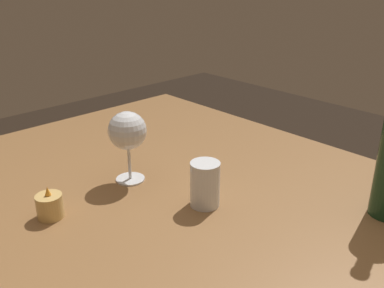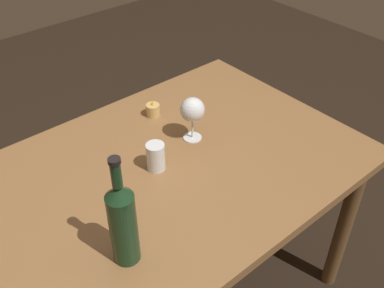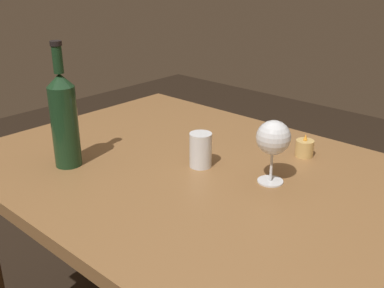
{
  "view_description": "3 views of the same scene",
  "coord_description": "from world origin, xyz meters",
  "px_view_note": "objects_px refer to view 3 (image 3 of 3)",
  "views": [
    {
      "loc": [
        -0.58,
        0.57,
        1.2
      ],
      "look_at": [
        0.05,
        -0.03,
        0.84
      ],
      "focal_mm": 40.3,
      "sensor_mm": 36.0,
      "label": 1
    },
    {
      "loc": [
        -0.67,
        -0.91,
        1.71
      ],
      "look_at": [
        0.05,
        -0.06,
        0.84
      ],
      "focal_mm": 42.04,
      "sensor_mm": 36.0,
      "label": 2
    },
    {
      "loc": [
        0.72,
        -0.84,
        1.27
      ],
      "look_at": [
        -0.03,
        -0.02,
        0.82
      ],
      "focal_mm": 42.67,
      "sensor_mm": 36.0,
      "label": 3
    }
  ],
  "objects_px": {
    "wine_glass_left": "(273,139)",
    "votive_candle": "(304,149)",
    "wine_bottle": "(64,118)",
    "water_tumbler": "(201,151)"
  },
  "relations": [
    {
      "from": "wine_bottle",
      "to": "wine_glass_left",
      "type": "bearing_deg",
      "value": 31.19
    },
    {
      "from": "wine_bottle",
      "to": "votive_candle",
      "type": "xyz_separation_m",
      "value": [
        0.45,
        0.49,
        -0.11
      ]
    },
    {
      "from": "wine_bottle",
      "to": "water_tumbler",
      "type": "bearing_deg",
      "value": 40.92
    },
    {
      "from": "wine_bottle",
      "to": "water_tumbler",
      "type": "distance_m",
      "value": 0.38
    },
    {
      "from": "wine_bottle",
      "to": "water_tumbler",
      "type": "relative_size",
      "value": 3.55
    },
    {
      "from": "water_tumbler",
      "to": "wine_glass_left",
      "type": "bearing_deg",
      "value": 13.45
    },
    {
      "from": "wine_glass_left",
      "to": "wine_bottle",
      "type": "relative_size",
      "value": 0.49
    },
    {
      "from": "wine_glass_left",
      "to": "votive_candle",
      "type": "distance_m",
      "value": 0.23
    },
    {
      "from": "water_tumbler",
      "to": "votive_candle",
      "type": "distance_m",
      "value": 0.31
    },
    {
      "from": "water_tumbler",
      "to": "votive_candle",
      "type": "bearing_deg",
      "value": 55.32
    }
  ]
}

